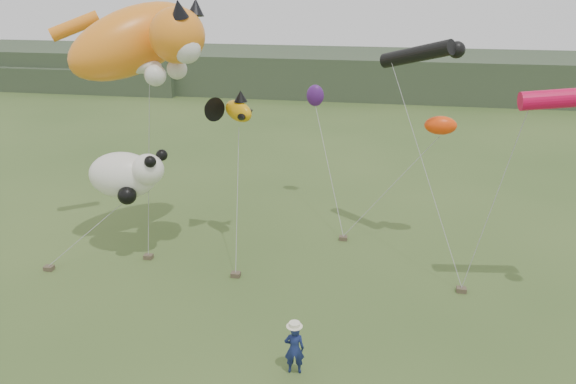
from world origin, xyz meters
name	(u,v)px	position (x,y,z in m)	size (l,w,h in m)	color
ground	(253,348)	(0.00, 0.00, 0.00)	(120.00, 120.00, 0.00)	#385123
headland	(324,73)	(-3.11, 44.69, 1.92)	(90.00, 13.00, 4.00)	#2D3D28
festival_attendant	(294,349)	(1.49, -0.89, 0.82)	(0.60, 0.39, 1.63)	navy
sandbag_anchors	(246,264)	(-1.58, 5.28, 0.09)	(16.61, 5.24, 0.18)	brown
cat_kite	(142,41)	(-5.82, 6.57, 8.79)	(7.34, 6.10, 4.06)	orange
fish_kite	(228,109)	(-2.79, 7.62, 5.99)	(2.83, 1.86, 1.35)	orange
tube_kites	(495,73)	(7.47, 6.85, 7.87)	(8.23, 6.28, 1.95)	black
panda_kite	(127,175)	(-6.59, 5.62, 3.55)	(3.37, 2.18, 2.10)	white
misc_kites	(383,112)	(3.55, 10.88, 5.42)	(6.98, 4.96, 1.17)	#FF400A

